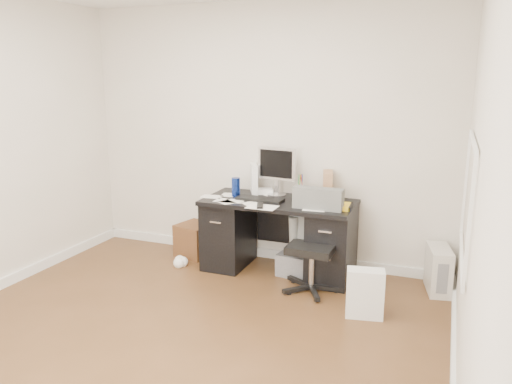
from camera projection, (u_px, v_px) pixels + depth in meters
ground at (169, 344)px, 3.74m from camera, size 4.00×4.00×0.00m
room_shell at (165, 121)px, 3.38m from camera, size 4.02×4.02×2.71m
desk at (278, 234)px, 5.04m from camera, size 1.50×0.70×0.75m
loose_papers at (258, 200)px, 4.98m from camera, size 1.10×0.60×0.00m
lcd_monitor at (277, 172)px, 5.09m from camera, size 0.43×0.28×0.51m
keyboard at (260, 199)px, 4.95m from camera, size 0.48×0.19×0.03m
computer_mouse at (326, 202)px, 4.78m from camera, size 0.07×0.07×0.05m
travel_mug at (236, 187)px, 5.11m from camera, size 0.11×0.11×0.19m
white_binder at (254, 179)px, 5.25m from camera, size 0.22×0.29×0.30m
magazine_file at (328, 186)px, 4.95m from camera, size 0.18×0.27×0.29m
pen_cup at (301, 186)px, 5.03m from camera, size 0.13×0.13×0.24m
yellow_book at (342, 206)px, 4.66m from camera, size 0.19×0.23×0.04m
paper_remote at (262, 206)px, 4.70m from camera, size 0.28×0.23×0.02m
office_chair at (312, 242)px, 4.56m from camera, size 0.55×0.55×0.95m
pc_tower at (438, 270)px, 4.61m from camera, size 0.27×0.45×0.42m
shopping_bag at (365, 293)px, 4.11m from camera, size 0.34×0.27×0.41m
wicker_basket at (196, 240)px, 5.56m from camera, size 0.43×0.43×0.36m
desk_printer at (299, 264)px, 5.02m from camera, size 0.41×0.35×0.22m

